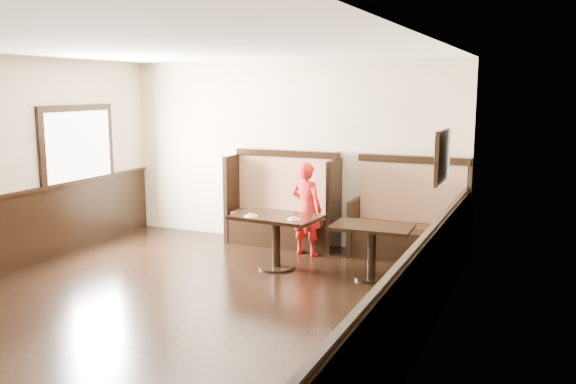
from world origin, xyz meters
The scene contains 9 objects.
ground centered at (0.00, 0.00, 0.00)m, with size 7.00×7.00×0.00m, color black.
room_shell centered at (-0.30, 0.28, 0.67)m, with size 7.00×7.00×7.00m.
booth_main centered at (0.00, 3.30, 0.53)m, with size 1.75×0.72×1.45m.
booth_neighbor centered at (1.95, 3.29, 0.48)m, with size 1.65×0.72×1.45m.
table_main centered at (0.43, 2.08, 0.56)m, with size 1.19×0.80×0.73m.
table_neighbor centered at (1.72, 2.16, 0.52)m, with size 1.01×0.68×0.69m.
child centered at (0.55, 2.87, 0.68)m, with size 0.49×0.32×1.36m, color red.
pizza_plate_left centered at (0.16, 1.88, 0.74)m, with size 0.18×0.18×0.03m.
pizza_plate_right centered at (0.76, 1.92, 0.74)m, with size 0.17×0.17×0.03m.
Camera 1 is at (3.73, -5.11, 2.39)m, focal length 38.00 mm.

